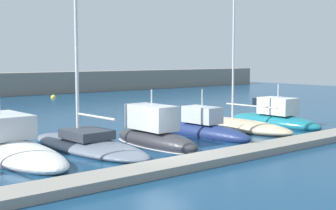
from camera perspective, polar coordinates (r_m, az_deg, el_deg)
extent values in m
plane|color=navy|center=(22.73, -0.60, -6.38)|extent=(120.00, 120.00, 0.00)
cube|color=gray|center=(21.09, 3.17, -6.85)|extent=(33.67, 1.69, 0.36)
ellipsoid|color=white|center=(24.25, -18.62, -5.41)|extent=(3.37, 10.39, 1.23)
cube|color=silver|center=(24.97, -19.60, -2.36)|extent=(2.46, 3.46, 1.15)
ellipsoid|color=slate|center=(25.26, -9.68, -4.92)|extent=(3.42, 9.79, 0.82)
cylinder|color=silver|center=(24.30, -8.66, -1.40)|extent=(0.25, 3.27, 0.12)
cube|color=#333842|center=(25.19, -9.76, -3.47)|extent=(2.09, 2.55, 0.46)
ellipsoid|color=#2D2D33|center=(25.71, -1.54, -4.34)|extent=(1.84, 6.49, 1.20)
ellipsoid|color=silver|center=(25.75, -1.54, -4.91)|extent=(1.86, 6.56, 0.12)
cube|color=silver|center=(25.76, -1.98, -1.48)|extent=(1.47, 3.02, 1.33)
cube|color=black|center=(26.28, -2.91, -0.90)|extent=(1.32, 0.76, 0.74)
cylinder|color=silver|center=(25.65, -1.99, 0.94)|extent=(0.08, 0.08, 0.85)
ellipsoid|color=navy|center=(29.01, 4.37, -3.34)|extent=(1.94, 7.20, 1.18)
cube|color=silver|center=(28.99, 4.13, -1.17)|extent=(1.34, 2.41, 1.00)
cube|color=black|center=(29.57, 2.95, -0.74)|extent=(1.16, 0.63, 0.56)
cylinder|color=silver|center=(28.88, 4.14, 0.86)|extent=(0.08, 0.08, 1.07)
ellipsoid|color=beige|center=(32.05, 8.03, -2.50)|extent=(2.91, 9.15, 1.01)
ellipsoid|color=black|center=(32.08, 8.02, -2.86)|extent=(2.94, 9.24, 0.12)
cylinder|color=silver|center=(32.07, 7.97, 12.29)|extent=(0.14, 0.14, 15.50)
cylinder|color=silver|center=(31.06, 9.90, -0.09)|extent=(0.24, 4.06, 0.09)
ellipsoid|color=#19707F|center=(34.50, 12.65, -2.03)|extent=(2.27, 7.66, 1.21)
cube|color=silver|center=(34.18, 13.10, -0.11)|extent=(1.63, 2.51, 1.17)
cube|color=black|center=(35.03, 11.28, 0.36)|extent=(1.45, 0.64, 0.66)
cylinder|color=silver|center=(34.09, 13.14, 1.67)|extent=(0.08, 0.08, 0.96)
sphere|color=yellow|center=(58.93, -13.64, 0.88)|extent=(0.66, 0.66, 0.66)
sphere|color=white|center=(42.39, 0.14, -0.77)|extent=(0.60, 0.60, 0.60)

